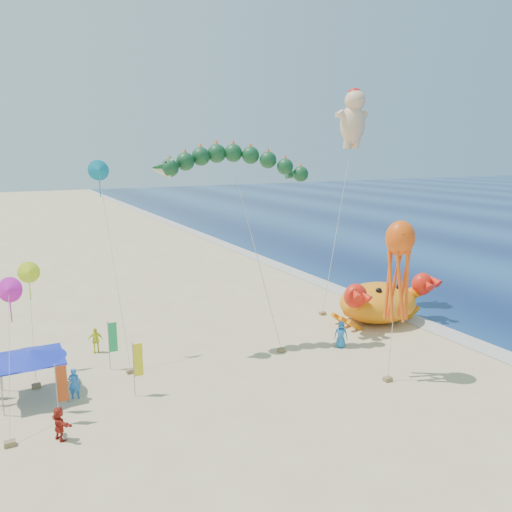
{
  "coord_description": "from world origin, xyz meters",
  "views": [
    {
      "loc": [
        -17.19,
        -27.14,
        13.42
      ],
      "look_at": [
        -2.0,
        2.0,
        6.5
      ],
      "focal_mm": 35.0,
      "sensor_mm": 36.0,
      "label": 1
    }
  ],
  "objects_px": {
    "cherub_kite": "(353,117)",
    "canopy_blue": "(31,355)",
    "octopus_kite": "(399,263)",
    "dragon_kite": "(233,168)",
    "crab_inflatable": "(379,301)"
  },
  "relations": [
    {
      "from": "cherub_kite",
      "to": "octopus_kite",
      "type": "xyz_separation_m",
      "value": [
        -6.65,
        -13.16,
        -9.14
      ]
    },
    {
      "from": "crab_inflatable",
      "to": "cherub_kite",
      "type": "xyz_separation_m",
      "value": [
        0.66,
        5.01,
        14.49
      ]
    },
    {
      "from": "octopus_kite",
      "to": "cherub_kite",
      "type": "bearing_deg",
      "value": 63.18
    },
    {
      "from": "octopus_kite",
      "to": "canopy_blue",
      "type": "relative_size",
      "value": 2.58
    },
    {
      "from": "cherub_kite",
      "to": "octopus_kite",
      "type": "height_order",
      "value": "cherub_kite"
    },
    {
      "from": "cherub_kite",
      "to": "canopy_blue",
      "type": "distance_m",
      "value": 30.13
    },
    {
      "from": "dragon_kite",
      "to": "octopus_kite",
      "type": "bearing_deg",
      "value": -53.78
    },
    {
      "from": "cherub_kite",
      "to": "canopy_blue",
      "type": "relative_size",
      "value": 5.01
    },
    {
      "from": "octopus_kite",
      "to": "crab_inflatable",
      "type": "bearing_deg",
      "value": 53.66
    },
    {
      "from": "dragon_kite",
      "to": "cherub_kite",
      "type": "height_order",
      "value": "cherub_kite"
    },
    {
      "from": "crab_inflatable",
      "to": "cherub_kite",
      "type": "distance_m",
      "value": 15.35
    },
    {
      "from": "crab_inflatable",
      "to": "canopy_blue",
      "type": "distance_m",
      "value": 25.53
    },
    {
      "from": "crab_inflatable",
      "to": "canopy_blue",
      "type": "height_order",
      "value": "crab_inflatable"
    },
    {
      "from": "crab_inflatable",
      "to": "dragon_kite",
      "type": "height_order",
      "value": "dragon_kite"
    },
    {
      "from": "canopy_blue",
      "to": "dragon_kite",
      "type": "bearing_deg",
      "value": 6.48
    }
  ]
}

